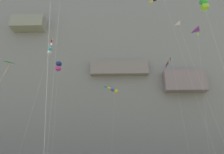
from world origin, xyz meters
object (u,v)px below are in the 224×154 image
Objects in this scene: kite_box_mid_right at (204,4)px; kite_windsock_high_right at (113,90)px; kite_delta_mid_left at (200,36)px; kite_delta_low_right at (184,36)px; kite_delta_upper_left at (8,66)px; kite_box_far_right at (59,66)px; kite_banner_upper_right at (169,67)px; kite_windsock_front_field at (50,49)px.

kite_windsock_high_right is (-13.04, 19.07, -6.05)m from kite_box_mid_right.
kite_delta_mid_left is 7.71m from kite_delta_low_right.
kite_delta_upper_left reaches higher than kite_windsock_high_right.
kite_box_far_right reaches higher than kite_windsock_high_right.
kite_box_mid_right is at bearing -74.33° from kite_banner_upper_right.
kite_banner_upper_right is at bearing -8.00° from kite_box_far_right.
kite_windsock_high_right is 0.75× the size of kite_delta_low_right.
kite_delta_low_right reaches higher than kite_banner_upper_right.
kite_box_far_right is at bearing 150.98° from kite_box_mid_right.
kite_banner_upper_right reaches higher than kite_delta_upper_left.
kite_delta_mid_left is at bearing -5.91° from kite_windsock_front_field.
kite_banner_upper_right is at bearing 169.73° from kite_delta_mid_left.
kite_delta_mid_left is at bearing -31.40° from kite_windsock_high_right.
kite_box_mid_right reaches higher than kite_delta_upper_left.
kite_delta_upper_left is 20.86m from kite_windsock_high_right.
kite_delta_low_right is (11.28, -14.80, 3.76)m from kite_windsock_high_right.
kite_delta_mid_left is 1.28× the size of kite_banner_upper_right.
kite_delta_upper_left is 33.83m from kite_delta_mid_left.
kite_delta_mid_left is 1.03× the size of kite_box_mid_right.
kite_delta_low_right is (-1.76, 4.27, -2.29)m from kite_box_mid_right.
kite_delta_upper_left is at bearing 167.59° from kite_box_mid_right.
kite_delta_upper_left is 0.75× the size of kite_delta_low_right.
kite_box_mid_right reaches higher than kite_banner_upper_right.
kite_windsock_front_field is at bearing -149.50° from kite_box_far_right.
kite_windsock_high_right is (16.68, 12.53, 0.03)m from kite_delta_upper_left.
kite_windsock_front_field reaches higher than kite_box_far_right.
kite_windsock_front_field is at bearing 174.09° from kite_delta_mid_left.
kite_windsock_front_field is (-28.79, 2.98, -0.68)m from kite_delta_mid_left.
kite_banner_upper_right reaches higher than kite_windsock_high_right.
kite_box_mid_right is at bearing -12.41° from kite_delta_upper_left.
kite_delta_mid_left reaches higher than kite_delta_low_right.
kite_windsock_front_field is (-23.76, 7.82, 2.59)m from kite_delta_low_right.
kite_banner_upper_right is (26.85, 3.68, 1.23)m from kite_delta_upper_left.
kite_windsock_front_field is (-1.80, -1.06, 3.29)m from kite_box_far_right.
kite_box_mid_right reaches higher than kite_windsock_high_right.
kite_delta_upper_left is 0.83× the size of kite_box_far_right.
kite_windsock_front_field reaches higher than kite_delta_upper_left.
kite_windsock_high_right is at bearing 29.19° from kite_windsock_front_field.
kite_windsock_front_field reaches higher than kite_delta_low_right.
kite_delta_low_right is at bearing -4.65° from kite_delta_upper_left.
kite_box_far_right is at bearing 171.48° from kite_delta_mid_left.
kite_delta_upper_left is 9.45m from kite_box_far_right.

